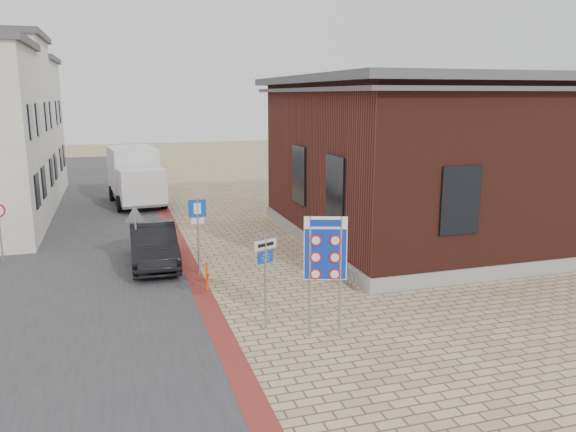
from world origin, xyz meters
TOP-DOWN VIEW (x-y plane):
  - ground at (0.00, 0.00)m, footprint 120.00×120.00m
  - road_strip at (-5.50, 15.00)m, footprint 7.00×60.00m
  - curb_strip at (-2.00, 10.00)m, footprint 0.60×40.00m
  - brick_building at (8.99, 7.00)m, footprint 13.00×13.00m
  - bike_rack at (2.65, 2.20)m, footprint 0.08×1.80m
  - sedan at (-3.20, 6.10)m, footprint 1.66×4.60m
  - box_truck at (-3.29, 18.33)m, footprint 3.04×6.22m
  - border_sign at (0.50, -1.50)m, footprint 1.03×0.39m
  - essen_sign at (-0.80, -0.59)m, footprint 0.66×0.31m
  - parking_sign at (-1.80, 4.50)m, footprint 0.60×0.07m
  - yield_sign at (-3.79, 5.92)m, footprint 0.79×0.12m
  - bollard at (-1.80, 2.80)m, footprint 0.09×0.09m

SIDE VIEW (x-z plane):
  - ground at x=0.00m, z-range 0.00..0.00m
  - road_strip at x=-5.50m, z-range 0.00..0.02m
  - curb_strip at x=-2.00m, z-range 0.00..0.03m
  - bike_rack at x=2.65m, z-range -0.04..0.56m
  - bollard at x=-1.80m, z-range 0.00..0.92m
  - sedan at x=-3.20m, z-range 0.00..1.51m
  - box_truck at x=-3.29m, z-range 0.05..3.19m
  - yield_sign at x=-3.79m, z-range 0.57..2.81m
  - essen_sign at x=-0.80m, z-range 0.43..3.02m
  - parking_sign at x=-1.80m, z-range 0.51..3.22m
  - border_sign at x=0.50m, z-range 0.70..3.85m
  - brick_building at x=8.99m, z-range 0.09..6.89m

